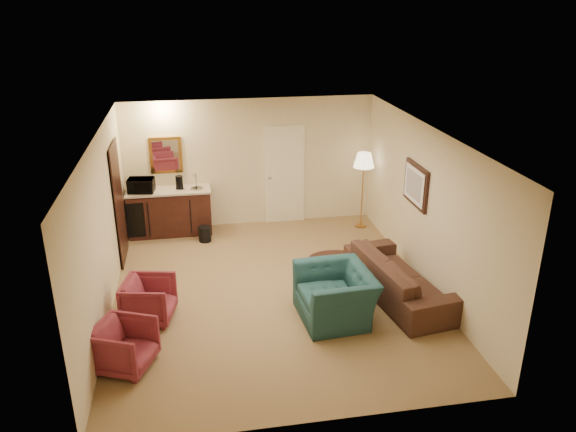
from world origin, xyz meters
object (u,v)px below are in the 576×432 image
at_px(wetbar_cabinet, 170,212).
at_px(sofa, 400,271).
at_px(rose_chair_near, 149,298).
at_px(coffee_table, 333,270).
at_px(rose_chair_far, 124,344).
at_px(microwave, 141,184).
at_px(waste_bin, 205,234).
at_px(floor_lamp, 362,190).
at_px(coffee_maker, 179,182).
at_px(teal_armchair, 336,287).

relative_size(wetbar_cabinet, sofa, 0.72).
relative_size(rose_chair_near, coffee_table, 0.86).
bearing_deg(rose_chair_far, wetbar_cabinet, 16.23).
relative_size(sofa, coffee_table, 2.77).
bearing_deg(rose_chair_near, microwave, 16.18).
bearing_deg(coffee_table, waste_bin, 134.38).
distance_m(wetbar_cabinet, rose_chair_far, 4.35).
distance_m(rose_chair_far, coffee_table, 3.62).
bearing_deg(wetbar_cabinet, waste_bin, -38.29).
distance_m(rose_chair_far, waste_bin, 3.98).
height_order(wetbar_cabinet, floor_lamp, floor_lamp).
bearing_deg(floor_lamp, coffee_maker, 174.61).
bearing_deg(floor_lamp, sofa, -95.00).
xyz_separation_m(teal_armchair, waste_bin, (-1.80, 3.11, -0.36)).
distance_m(wetbar_cabinet, coffee_maker, 0.63).
distance_m(coffee_table, waste_bin, 2.90).
bearing_deg(microwave, coffee_maker, 12.79).
xyz_separation_m(wetbar_cabinet, sofa, (3.60, -3.18, -0.01)).
xyz_separation_m(sofa, teal_armchair, (-1.15, -0.44, 0.06)).
bearing_deg(rose_chair_near, coffee_table, -66.52).
bearing_deg(coffee_table, floor_lamp, 62.63).
height_order(wetbar_cabinet, coffee_maker, coffee_maker).
bearing_deg(coffee_maker, rose_chair_near, -81.14).
bearing_deg(waste_bin, coffee_table, -45.62).
bearing_deg(waste_bin, microwave, 157.72).
bearing_deg(rose_chair_near, rose_chair_far, 179.09).
bearing_deg(waste_bin, wetbar_cabinet, 141.71).
relative_size(sofa, rose_chair_far, 3.26).
relative_size(sofa, waste_bin, 7.63).
height_order(rose_chair_near, rose_chair_far, rose_chair_near).
relative_size(rose_chair_near, waste_bin, 2.38).
relative_size(wetbar_cabinet, coffee_maker, 6.20).
xyz_separation_m(coffee_table, floor_lamp, (1.17, 2.27, 0.55)).
distance_m(waste_bin, coffee_maker, 1.13).
bearing_deg(teal_armchair, microwave, -144.91).
bearing_deg(teal_armchair, coffee_table, 163.13).
xyz_separation_m(sofa, microwave, (-4.10, 3.14, 0.64)).
relative_size(rose_chair_far, microwave, 1.44).
distance_m(wetbar_cabinet, waste_bin, 0.88).
xyz_separation_m(sofa, coffee_table, (-0.92, 0.59, -0.21)).
bearing_deg(coffee_table, teal_armchair, -102.47).
bearing_deg(waste_bin, floor_lamp, 3.45).
height_order(wetbar_cabinet, teal_armchair, teal_armchair).
xyz_separation_m(waste_bin, microwave, (-1.15, 0.47, 0.94)).
height_order(teal_armchair, coffee_table, teal_armchair).
relative_size(sofa, coffee_maker, 8.66).
xyz_separation_m(teal_armchair, coffee_table, (0.23, 1.03, -0.27)).
bearing_deg(teal_armchair, rose_chair_near, -103.28).
xyz_separation_m(rose_chair_far, microwave, (0.00, 4.28, 0.73)).
height_order(teal_armchair, rose_chair_near, teal_armchair).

